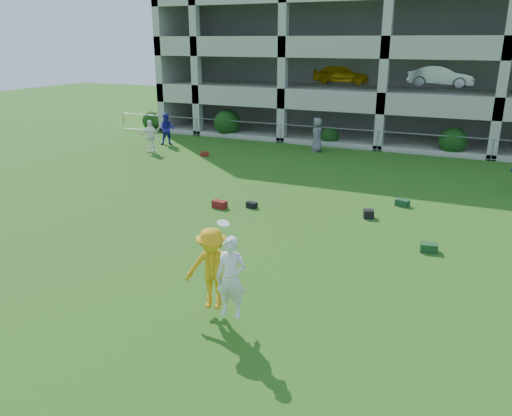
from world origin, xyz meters
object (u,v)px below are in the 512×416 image
at_px(bystander_b, 150,136).
at_px(crate_d, 369,214).
at_px(frisbee_contest, 216,270).
at_px(bystander_a, 167,129).
at_px(parking_garage, 409,41).
at_px(bystander_c, 317,135).

relative_size(bystander_b, crate_d, 5.23).
bearing_deg(frisbee_contest, bystander_a, 126.74).
distance_m(crate_d, frisbee_contest, 8.54).
distance_m(bystander_a, parking_garage, 17.78).
bearing_deg(bystander_b, bystander_c, 18.73).
height_order(bystander_a, bystander_b, bystander_a).
height_order(crate_d, parking_garage, parking_garage).
height_order(bystander_a, bystander_c, bystander_c).
height_order(bystander_c, frisbee_contest, frisbee_contest).
xyz_separation_m(bystander_c, frisbee_contest, (3.43, -18.33, 0.27)).
xyz_separation_m(bystander_c, parking_garage, (3.15, 10.24, 5.05)).
distance_m(bystander_b, frisbee_contest, 18.63).
bearing_deg(bystander_b, bystander_a, 91.96).
xyz_separation_m(bystander_b, crate_d, (13.65, -5.97, -0.76)).
xyz_separation_m(frisbee_contest, parking_garage, (-0.29, 28.57, 4.78)).
height_order(crate_d, frisbee_contest, frisbee_contest).
distance_m(bystander_b, bystander_c, 9.45).
distance_m(frisbee_contest, parking_garage, 28.97).
distance_m(bystander_c, crate_d, 11.29).
relative_size(bystander_a, parking_garage, 0.06).
relative_size(frisbee_contest, parking_garage, 0.07).
bearing_deg(crate_d, bystander_a, 149.69).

